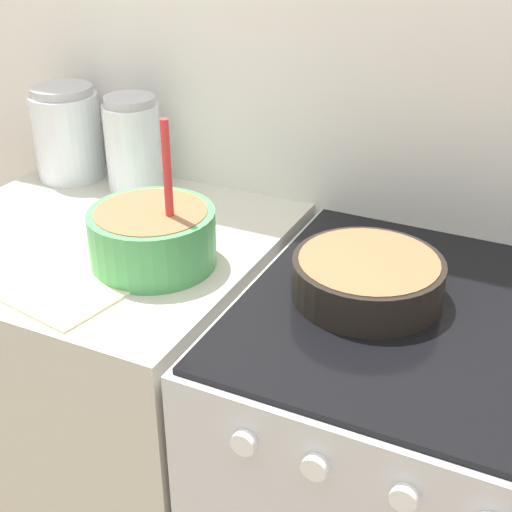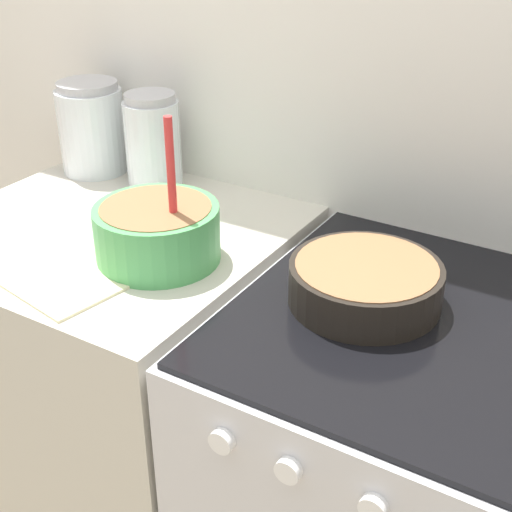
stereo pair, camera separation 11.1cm
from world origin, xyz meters
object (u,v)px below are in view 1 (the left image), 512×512
Objects in this scene: baking_pan at (368,277)px; storage_jar_left at (68,139)px; mixing_bowl at (153,234)px; storage_jar_middle at (134,151)px; stove at (400,500)px.

baking_pan is 0.88m from storage_jar_left.
mixing_bowl reaches higher than storage_jar_left.
baking_pan is (0.41, 0.06, -0.02)m from mixing_bowl.
baking_pan is at bearing 8.50° from mixing_bowl.
storage_jar_left is 1.00× the size of storage_jar_middle.
stove is 3.07× the size of mixing_bowl.
mixing_bowl is 1.31× the size of storage_jar_middle.
stove is 4.01× the size of storage_jar_left.
baking_pan is 1.19× the size of storage_jar_left.
mixing_bowl reaches higher than storage_jar_middle.
mixing_bowl is 0.53m from storage_jar_left.
baking_pan is 0.70m from storage_jar_middle.
storage_jar_left reaches higher than baking_pan.
mixing_bowl is at bearing -171.50° from baking_pan.
storage_jar_middle is (-0.66, 0.23, 0.06)m from baking_pan.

